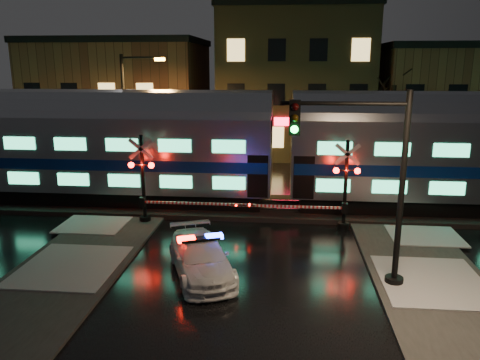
{
  "coord_description": "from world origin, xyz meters",
  "views": [
    {
      "loc": [
        1.31,
        -18.38,
        7.43
      ],
      "look_at": [
        -0.7,
        2.5,
        2.2
      ],
      "focal_mm": 35.0,
      "sensor_mm": 36.0,
      "label": 1
    }
  ],
  "objects_px": {
    "police_car": "(201,257)",
    "crossing_signal_left": "(150,188)",
    "traffic_light": "(370,186)",
    "streetlight": "(129,112)",
    "crossing_signal_right": "(337,194)"
  },
  "relations": [
    {
      "from": "police_car",
      "to": "crossing_signal_left",
      "type": "bearing_deg",
      "value": 100.94
    },
    {
      "from": "traffic_light",
      "to": "streetlight",
      "type": "height_order",
      "value": "streetlight"
    },
    {
      "from": "crossing_signal_right",
      "to": "crossing_signal_left",
      "type": "height_order",
      "value": "crossing_signal_left"
    },
    {
      "from": "crossing_signal_left",
      "to": "crossing_signal_right",
      "type": "bearing_deg",
      "value": -0.01
    },
    {
      "from": "crossing_signal_right",
      "to": "traffic_light",
      "type": "xyz_separation_m",
      "value": [
        0.37,
        -5.57,
        1.81
      ]
    },
    {
      "from": "traffic_light",
      "to": "streetlight",
      "type": "xyz_separation_m",
      "value": [
        -12.14,
        12.26,
        1.06
      ]
    },
    {
      "from": "crossing_signal_right",
      "to": "crossing_signal_left",
      "type": "relative_size",
      "value": 0.98
    },
    {
      "from": "police_car",
      "to": "crossing_signal_left",
      "type": "xyz_separation_m",
      "value": [
        -3.33,
        5.3,
        1.08
      ]
    },
    {
      "from": "streetlight",
      "to": "police_car",
      "type": "bearing_deg",
      "value": -61.77
    },
    {
      "from": "crossing_signal_right",
      "to": "streetlight",
      "type": "bearing_deg",
      "value": 150.37
    },
    {
      "from": "police_car",
      "to": "streetlight",
      "type": "xyz_separation_m",
      "value": [
        -6.43,
        11.99,
        3.92
      ]
    },
    {
      "from": "crossing_signal_left",
      "to": "streetlight",
      "type": "distance_m",
      "value": 7.9
    },
    {
      "from": "police_car",
      "to": "traffic_light",
      "type": "distance_m",
      "value": 6.39
    },
    {
      "from": "crossing_signal_right",
      "to": "traffic_light",
      "type": "height_order",
      "value": "traffic_light"
    },
    {
      "from": "crossing_signal_left",
      "to": "traffic_light",
      "type": "bearing_deg",
      "value": -31.65
    }
  ]
}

